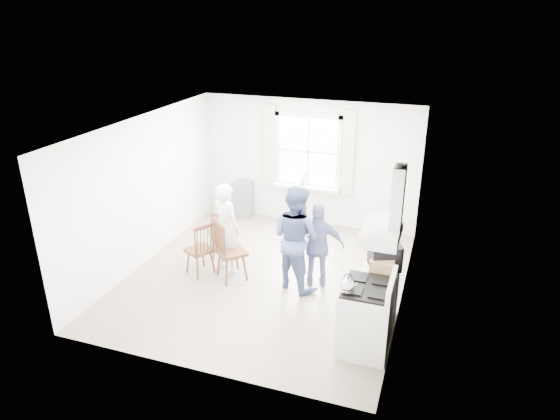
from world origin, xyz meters
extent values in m
cube|color=gray|center=(0.00, 0.00, -0.01)|extent=(4.62, 5.12, 0.02)
cube|color=silver|center=(0.00, 2.52, 1.30)|extent=(4.62, 0.04, 2.64)
cube|color=silver|center=(0.00, -2.52, 1.30)|extent=(4.62, 0.04, 2.64)
cube|color=silver|center=(-2.27, 0.00, 1.30)|extent=(0.04, 5.12, 2.64)
cube|color=silver|center=(2.27, 0.00, 1.30)|extent=(0.04, 5.12, 2.64)
cube|color=white|center=(0.00, 0.00, 2.61)|extent=(4.62, 5.12, 0.02)
cube|color=white|center=(0.00, 2.48, 1.55)|extent=(1.20, 0.02, 1.40)
cube|color=silver|center=(0.00, 2.46, 2.29)|extent=(1.38, 0.09, 0.09)
cube|color=silver|center=(0.00, 2.46, 0.81)|extent=(1.38, 0.09, 0.09)
cube|color=silver|center=(-0.65, 2.46, 1.55)|extent=(0.09, 0.09, 1.58)
cube|color=silver|center=(0.65, 2.46, 1.55)|extent=(0.09, 0.09, 1.58)
cube|color=silver|center=(0.00, 2.38, 0.82)|extent=(1.38, 0.24, 0.06)
cube|color=beige|center=(-0.82, 2.44, 1.60)|extent=(0.24, 0.05, 1.70)
cube|color=beige|center=(0.82, 2.44, 1.60)|extent=(0.24, 0.05, 1.70)
cube|color=silver|center=(2.02, -1.35, 1.74)|extent=(0.45, 0.76, 0.18)
cube|color=silver|center=(2.17, -1.35, 2.21)|extent=(0.14, 0.30, 0.76)
cube|color=slate|center=(-1.40, 2.33, 0.40)|extent=(0.40, 0.30, 0.80)
cube|color=white|center=(1.91, -1.35, 0.46)|extent=(0.65, 0.76, 0.92)
cube|color=black|center=(1.91, -1.35, 0.94)|extent=(0.61, 0.72, 0.03)
cube|color=white|center=(2.20, -1.35, 1.02)|extent=(0.06, 0.76, 0.20)
cylinder|color=silver|center=(1.56, -1.35, 0.70)|extent=(0.02, 0.61, 0.02)
sphere|color=silver|center=(1.68, -1.57, 1.04)|extent=(0.19, 0.19, 0.19)
cylinder|color=silver|center=(1.68, -1.57, 0.99)|extent=(0.17, 0.17, 0.04)
torus|color=black|center=(1.68, -1.57, 1.16)|extent=(0.12, 0.03, 0.12)
cube|color=silver|center=(1.98, -0.65, 0.45)|extent=(0.50, 0.55, 0.90)
cube|color=black|center=(2.02, -0.68, 1.00)|extent=(0.52, 0.49, 0.19)
cube|color=black|center=(2.02, -0.68, 1.18)|extent=(0.52, 0.49, 0.17)
cube|color=#A2804E|center=(2.01, -0.87, 1.00)|extent=(0.33, 0.25, 0.20)
cube|color=#462616|center=(-1.11, 0.52, 0.42)|extent=(0.54, 0.53, 0.05)
cube|color=#462616|center=(-1.00, 0.39, 0.67)|extent=(0.32, 0.28, 0.50)
cylinder|color=#462616|center=(-1.11, 0.52, 0.20)|extent=(0.03, 0.03, 0.40)
cube|color=#462616|center=(-0.54, -0.23, 0.49)|extent=(0.63, 0.63, 0.05)
cube|color=#462616|center=(-0.67, -0.37, 0.79)|extent=(0.36, 0.35, 0.59)
cylinder|color=#462616|center=(-0.54, -0.23, 0.24)|extent=(0.04, 0.04, 0.47)
cube|color=#462616|center=(-1.12, -0.24, 0.44)|extent=(0.53, 0.54, 0.05)
cube|color=#462616|center=(-0.97, -0.32, 0.70)|extent=(0.24, 0.37, 0.52)
cylinder|color=#462616|center=(-1.12, -0.24, 0.21)|extent=(0.03, 0.03, 0.42)
imported|color=white|center=(-0.72, 0.00, 0.80)|extent=(0.77, 0.77, 1.60)
imported|color=#455581|center=(0.55, -0.11, 0.87)|extent=(1.13, 1.13, 1.75)
imported|color=navy|center=(0.89, 0.03, 0.72)|extent=(1.04, 1.04, 1.43)
imported|color=#327236|center=(-0.05, 2.36, 1.01)|extent=(0.23, 0.23, 0.32)
camera|label=1|loc=(2.64, -6.96, 4.29)|focal=32.00mm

